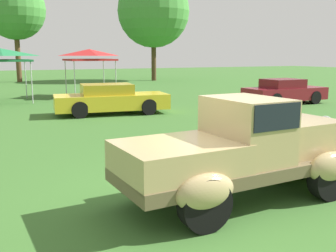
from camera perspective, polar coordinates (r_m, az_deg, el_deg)
ground_plane at (r=6.74m, az=5.00°, el=-10.31°), size 120.00×120.00×0.00m
feature_pickup_truck at (r=6.49m, az=10.78°, el=-3.29°), size 4.27×1.95×1.70m
show_car_yellow at (r=16.02m, az=-8.39°, el=3.90°), size 4.72×2.31×1.22m
show_car_burgundy at (r=20.05m, az=16.73°, el=4.85°), size 4.11×1.75×1.22m
canopy_tent_center_field at (r=21.54m, az=-23.36°, el=9.66°), size 2.81×2.81×2.71m
canopy_tent_right_field at (r=23.21m, az=-11.45°, el=10.28°), size 2.60×2.60×2.71m
treeline_center at (r=37.64m, az=-21.53°, el=15.58°), size 5.22×5.22×8.88m
treeline_mid_right at (r=37.16m, az=-2.15°, el=16.43°), size 6.58×6.58×9.60m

